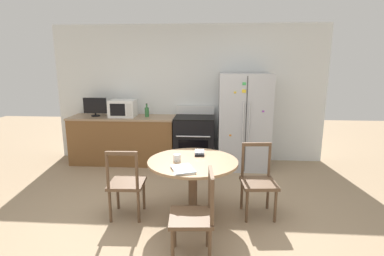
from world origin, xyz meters
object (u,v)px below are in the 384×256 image
microwave (123,108)px  wallet (200,153)px  counter_bottle (147,112)px  dining_chair_near (194,217)px  dining_chair_right (258,182)px  refrigerator (244,121)px  candle_glass (177,158)px  dining_chair_left (126,184)px  oven_range (194,140)px  countertop_tv (95,106)px

microwave → wallet: bearing=-49.3°
counter_bottle → dining_chair_near: counter_bottle is taller
dining_chair_right → wallet: bearing=-12.9°
refrigerator → candle_glass: 2.18m
dining_chair_right → refrigerator: bearing=-94.4°
candle_glass → wallet: bearing=41.7°
refrigerator → candle_glass: (-0.99, -1.94, -0.09)m
dining_chair_right → dining_chair_left: 1.64m
oven_range → microwave: bearing=179.4°
countertop_tv → candle_glass: 2.72m
countertop_tv → dining_chair_right: 3.44m
countertop_tv → dining_chair_near: (2.06, -2.82, -0.66)m
microwave → countertop_tv: countertop_tv is taller
refrigerator → dining_chair_right: 1.86m
refrigerator → wallet: size_ratio=13.18×
countertop_tv → dining_chair_left: (1.17, -2.07, -0.66)m
oven_range → countertop_tv: 1.98m
oven_range → dining_chair_near: bearing=-86.4°
oven_range → microwave: 1.47m
candle_glass → oven_range: bearing=87.5°
countertop_tv → dining_chair_near: 3.55m
microwave → wallet: (1.52, -1.77, -0.30)m
dining_chair_right → microwave: bearing=-44.6°
wallet → dining_chair_left: bearing=-162.4°
countertop_tv → wallet: countertop_tv is taller
dining_chair_right → candle_glass: size_ratio=9.97×
microwave → dining_chair_right: size_ratio=0.53×
countertop_tv → wallet: size_ratio=3.32×
dining_chair_near → microwave: bearing=24.2°
microwave → oven_range: bearing=-0.6°
oven_range → microwave: (-1.35, 0.01, 0.59)m
dining_chair_near → dining_chair_left: (-0.89, 0.75, 0.00)m
oven_range → dining_chair_right: size_ratio=1.20×
microwave → wallet: 2.36m
dining_chair_near → candle_glass: bearing=13.8°
dining_chair_near → oven_range: bearing=-0.7°
candle_glass → dining_chair_near: bearing=-71.9°
dining_chair_near → wallet: dining_chair_near is taller
countertop_tv → counter_bottle: bearing=0.8°
microwave → dining_chair_near: microwave is taller
dining_chair_right → oven_range: bearing=-68.7°
oven_range → counter_bottle: (-0.90, 0.04, 0.53)m
counter_bottle → dining_chair_right: size_ratio=0.28×
oven_range → candle_glass: size_ratio=11.93×
oven_range → dining_chair_right: (0.92, -1.86, -0.03)m
countertop_tv → dining_chair_right: size_ratio=0.48×
refrigerator → counter_bottle: bearing=177.0°
candle_glass → refrigerator: bearing=63.1°
dining_chair_left → wallet: size_ratio=6.93×
wallet → countertop_tv: bearing=139.1°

